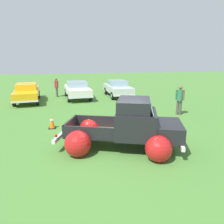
% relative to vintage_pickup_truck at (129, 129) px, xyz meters
% --- Properties ---
extents(ground_plane, '(80.00, 80.00, 0.00)m').
position_rel_vintage_pickup_truck_xyz_m(ground_plane, '(-0.37, 0.13, -0.76)').
color(ground_plane, '#477A33').
extents(vintage_pickup_truck, '(4.99, 3.83, 1.96)m').
position_rel_vintage_pickup_truck_xyz_m(vintage_pickup_truck, '(0.00, 0.00, 0.00)').
color(vintage_pickup_truck, black).
rests_on(vintage_pickup_truck, ground).
extents(show_car_0, '(2.29, 4.74, 1.43)m').
position_rel_vintage_pickup_truck_xyz_m(show_car_0, '(-5.56, 9.96, 0.02)').
color(show_car_0, black).
rests_on(show_car_0, ground).
extents(show_car_1, '(2.33, 4.55, 1.43)m').
position_rel_vintage_pickup_truck_xyz_m(show_car_1, '(-1.63, 10.71, 0.03)').
color(show_car_1, black).
rests_on(show_car_1, ground).
extents(show_car_2, '(2.03, 4.30, 1.43)m').
position_rel_vintage_pickup_truck_xyz_m(show_car_2, '(1.96, 10.89, 0.02)').
color(show_car_2, black).
rests_on(show_car_2, ground).
extents(spectator_0, '(0.41, 0.54, 1.66)m').
position_rel_vintage_pickup_truck_xyz_m(spectator_0, '(-3.41, 11.78, 0.19)').
color(spectator_0, '#4C4742').
rests_on(spectator_0, ground).
extents(spectator_1, '(0.48, 0.48, 1.78)m').
position_rel_vintage_pickup_truck_xyz_m(spectator_1, '(4.30, 4.11, 0.27)').
color(spectator_1, '#4C4742').
rests_on(spectator_1, ground).
extents(lane_cone_0, '(0.36, 0.36, 0.63)m').
position_rel_vintage_pickup_truck_xyz_m(lane_cone_0, '(-3.11, 2.93, -0.45)').
color(lane_cone_0, black).
rests_on(lane_cone_0, ground).
extents(lane_cone_1, '(0.36, 0.36, 0.63)m').
position_rel_vintage_pickup_truck_xyz_m(lane_cone_1, '(1.23, 2.52, -0.45)').
color(lane_cone_1, black).
rests_on(lane_cone_1, ground).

